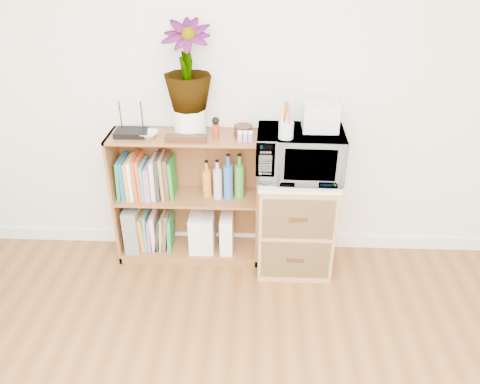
{
  "coord_description": "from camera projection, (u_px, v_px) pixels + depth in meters",
  "views": [
    {
      "loc": [
        0.14,
        -0.71,
        2.11
      ],
      "look_at": [
        0.02,
        1.95,
        0.62
      ],
      "focal_mm": 35.0,
      "sensor_mm": 36.0,
      "label": 1
    }
  ],
  "objects": [
    {
      "name": "pen_cup",
      "position": [
        286.0,
        130.0,
        2.79
      ],
      "size": [
        0.09,
        0.09,
        0.1
      ],
      "primitive_type": "cylinder",
      "color": "silver",
      "rests_on": "microwave"
    },
    {
      "name": "small_appliance",
      "position": [
        320.0,
        116.0,
        2.89
      ],
      "size": [
        0.22,
        0.18,
        0.17
      ],
      "primitive_type": "cube",
      "color": "silver",
      "rests_on": "microwave"
    },
    {
      "name": "potted_plant",
      "position": [
        187.0,
        66.0,
        2.84
      ],
      "size": [
        0.3,
        0.3,
        0.54
      ],
      "primitive_type": "imported",
      "color": "#33742E",
      "rests_on": "plant_pot"
    },
    {
      "name": "cookbooks",
      "position": [
        147.0,
        177.0,
        3.2
      ],
      "size": [
        0.38,
        0.2,
        0.31
      ],
      "color": "#217D40",
      "rests_on": "bookshelf"
    },
    {
      "name": "skirting_board",
      "position": [
        239.0,
        238.0,
        3.58
      ],
      "size": [
        4.0,
        0.02,
        0.1
      ],
      "primitive_type": "cube",
      "color": "white",
      "rests_on": "ground"
    },
    {
      "name": "microwave",
      "position": [
        299.0,
        154.0,
        2.97
      ],
      "size": [
        0.55,
        0.38,
        0.3
      ],
      "primitive_type": "imported",
      "rotation": [
        0.0,
        0.0,
        -0.03
      ],
      "color": "silver",
      "rests_on": "wicker_unit"
    },
    {
      "name": "file_box",
      "position": [
        134.0,
        226.0,
        3.4
      ],
      "size": [
        0.1,
        0.27,
        0.34
      ],
      "primitive_type": "cube",
      "color": "slate",
      "rests_on": "bookshelf"
    },
    {
      "name": "plant_pot",
      "position": [
        190.0,
        122.0,
        3.01
      ],
      "size": [
        0.21,
        0.21,
        0.17
      ],
      "primitive_type": "cylinder",
      "color": "white",
      "rests_on": "bookshelf"
    },
    {
      "name": "wicker_unit",
      "position": [
        295.0,
        222.0,
        3.24
      ],
      "size": [
        0.5,
        0.45,
        0.7
      ],
      "primitive_type": "cube",
      "color": "#9E7542",
      "rests_on": "ground"
    },
    {
      "name": "magazine_holder_right",
      "position": [
        227.0,
        232.0,
        3.38
      ],
      "size": [
        0.09,
        0.22,
        0.28
      ],
      "primitive_type": "cube",
      "color": "white",
      "rests_on": "bookshelf"
    },
    {
      "name": "white_bowl",
      "position": [
        148.0,
        134.0,
        3.01
      ],
      "size": [
        0.13,
        0.13,
        0.03
      ],
      "primitive_type": "imported",
      "color": "white",
      "rests_on": "bookshelf"
    },
    {
      "name": "lower_books",
      "position": [
        157.0,
        230.0,
        3.41
      ],
      "size": [
        0.23,
        0.19,
        0.3
      ],
      "color": "orange",
      "rests_on": "bookshelf"
    },
    {
      "name": "paint_jars",
      "position": [
        245.0,
        137.0,
        2.93
      ],
      "size": [
        0.11,
        0.04,
        0.06
      ],
      "primitive_type": "cube",
      "color": "pink",
      "rests_on": "bookshelf"
    },
    {
      "name": "magazine_holder_mid",
      "position": [
        208.0,
        231.0,
        3.38
      ],
      "size": [
        0.09,
        0.22,
        0.28
      ],
      "primitive_type": "cube",
      "color": "silver",
      "rests_on": "bookshelf"
    },
    {
      "name": "wooden_bowl",
      "position": [
        243.0,
        131.0,
        3.01
      ],
      "size": [
        0.12,
        0.12,
        0.07
      ],
      "primitive_type": "cylinder",
      "color": "#35190E",
      "rests_on": "bookshelf"
    },
    {
      "name": "router",
      "position": [
        131.0,
        133.0,
        3.02
      ],
      "size": [
        0.2,
        0.14,
        0.04
      ],
      "primitive_type": "cube",
      "color": "black",
      "rests_on": "bookshelf"
    },
    {
      "name": "bookshelf",
      "position": [
        188.0,
        199.0,
        3.27
      ],
      "size": [
        1.0,
        0.3,
        0.95
      ],
      "primitive_type": "cube",
      "color": "brown",
      "rests_on": "ground"
    },
    {
      "name": "magazine_holder_left",
      "position": [
        196.0,
        231.0,
        3.39
      ],
      "size": [
        0.09,
        0.22,
        0.28
      ],
      "primitive_type": "cube",
      "color": "white",
      "rests_on": "bookshelf"
    },
    {
      "name": "trinket_box",
      "position": [
        186.0,
        138.0,
        2.94
      ],
      "size": [
        0.26,
        0.07,
        0.04
      ],
      "primitive_type": "cube",
      "color": "#321E0D",
      "rests_on": "bookshelf"
    },
    {
      "name": "kokeshi_doll",
      "position": [
        216.0,
        131.0,
        2.97
      ],
      "size": [
        0.04,
        0.04,
        0.1
      ],
      "primitive_type": "cylinder",
      "color": "maroon",
      "rests_on": "bookshelf"
    },
    {
      "name": "liquor_bottles",
      "position": [
        225.0,
        178.0,
        3.17
      ],
      "size": [
        0.29,
        0.07,
        0.32
      ],
      "color": "#BF7223",
      "rests_on": "bookshelf"
    }
  ]
}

